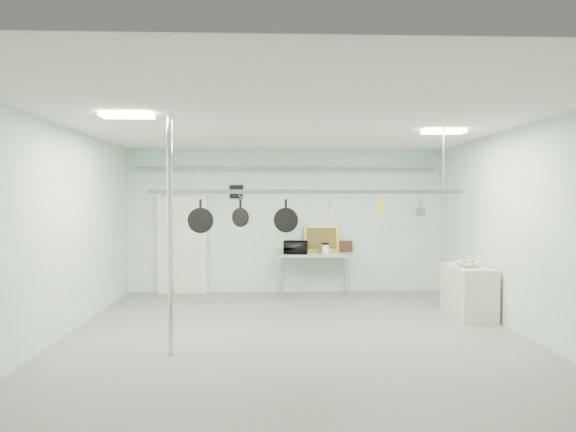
{
  "coord_description": "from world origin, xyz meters",
  "views": [
    {
      "loc": [
        -0.39,
        -7.49,
        2.08
      ],
      "look_at": [
        -0.06,
        1.0,
        1.81
      ],
      "focal_mm": 32.0,
      "sensor_mm": 36.0,
      "label": 1
    }
  ],
  "objects_px": {
    "chrome_pole": "(170,235)",
    "microwave": "(296,247)",
    "skillet_left": "(201,216)",
    "skillet_right": "(286,216)",
    "fruit_bowl": "(468,264)",
    "skillet_mid": "(240,212)",
    "coffee_canister": "(325,249)",
    "side_cabinet": "(468,292)",
    "pot_rack": "(307,190)",
    "prep_table": "(314,257)"
  },
  "relations": [
    {
      "from": "coffee_canister",
      "to": "skillet_left",
      "type": "bearing_deg",
      "value": -124.89
    },
    {
      "from": "skillet_left",
      "to": "microwave",
      "type": "bearing_deg",
      "value": 60.87
    },
    {
      "from": "skillet_right",
      "to": "pot_rack",
      "type": "bearing_deg",
      "value": 14.41
    },
    {
      "from": "prep_table",
      "to": "side_cabinet",
      "type": "height_order",
      "value": "prep_table"
    },
    {
      "from": "prep_table",
      "to": "pot_rack",
      "type": "bearing_deg",
      "value": -96.91
    },
    {
      "from": "prep_table",
      "to": "pot_rack",
      "type": "relative_size",
      "value": 0.33
    },
    {
      "from": "side_cabinet",
      "to": "skillet_left",
      "type": "distance_m",
      "value": 4.89
    },
    {
      "from": "skillet_mid",
      "to": "skillet_right",
      "type": "height_order",
      "value": "same"
    },
    {
      "from": "skillet_left",
      "to": "skillet_mid",
      "type": "distance_m",
      "value": 0.6
    },
    {
      "from": "prep_table",
      "to": "side_cabinet",
      "type": "xyz_separation_m",
      "value": [
        2.55,
        -2.2,
        -0.38
      ]
    },
    {
      "from": "prep_table",
      "to": "side_cabinet",
      "type": "distance_m",
      "value": 3.39
    },
    {
      "from": "fruit_bowl",
      "to": "skillet_mid",
      "type": "xyz_separation_m",
      "value": [
        -3.91,
        -1.01,
        0.94
      ]
    },
    {
      "from": "coffee_canister",
      "to": "chrome_pole",
      "type": "bearing_deg",
      "value": -121.58
    },
    {
      "from": "side_cabinet",
      "to": "skillet_mid",
      "type": "height_order",
      "value": "skillet_mid"
    },
    {
      "from": "fruit_bowl",
      "to": "prep_table",
      "type": "bearing_deg",
      "value": 137.55
    },
    {
      "from": "microwave",
      "to": "skillet_right",
      "type": "distance_m",
      "value": 3.37
    },
    {
      "from": "chrome_pole",
      "to": "microwave",
      "type": "distance_m",
      "value": 4.61
    },
    {
      "from": "chrome_pole",
      "to": "skillet_right",
      "type": "height_order",
      "value": "chrome_pole"
    },
    {
      "from": "pot_rack",
      "to": "microwave",
      "type": "bearing_deg",
      "value": 89.93
    },
    {
      "from": "chrome_pole",
      "to": "fruit_bowl",
      "type": "relative_size",
      "value": 7.86
    },
    {
      "from": "prep_table",
      "to": "microwave",
      "type": "height_order",
      "value": "microwave"
    },
    {
      "from": "chrome_pole",
      "to": "skillet_right",
      "type": "relative_size",
      "value": 6.29
    },
    {
      "from": "pot_rack",
      "to": "side_cabinet",
      "type": "bearing_deg",
      "value": 20.45
    },
    {
      "from": "fruit_bowl",
      "to": "side_cabinet",
      "type": "bearing_deg",
      "value": 58.57
    },
    {
      "from": "side_cabinet",
      "to": "pot_rack",
      "type": "height_order",
      "value": "pot_rack"
    },
    {
      "from": "chrome_pole",
      "to": "microwave",
      "type": "relative_size",
      "value": 6.35
    },
    {
      "from": "pot_rack",
      "to": "fruit_bowl",
      "type": "height_order",
      "value": "pot_rack"
    },
    {
      "from": "chrome_pole",
      "to": "fruit_bowl",
      "type": "bearing_deg",
      "value": 21.76
    },
    {
      "from": "skillet_left",
      "to": "coffee_canister",
      "type": "bearing_deg",
      "value": 52.41
    },
    {
      "from": "pot_rack",
      "to": "fruit_bowl",
      "type": "bearing_deg",
      "value": 19.3
    },
    {
      "from": "chrome_pole",
      "to": "pot_rack",
      "type": "distance_m",
      "value": 2.19
    },
    {
      "from": "side_cabinet",
      "to": "coffee_canister",
      "type": "distance_m",
      "value": 3.19
    },
    {
      "from": "pot_rack",
      "to": "skillet_left",
      "type": "height_order",
      "value": "pot_rack"
    },
    {
      "from": "skillet_mid",
      "to": "fruit_bowl",
      "type": "bearing_deg",
      "value": 41.43
    },
    {
      "from": "side_cabinet",
      "to": "fruit_bowl",
      "type": "xyz_separation_m",
      "value": [
        -0.05,
        -0.09,
        0.5
      ]
    },
    {
      "from": "coffee_canister",
      "to": "side_cabinet",
      "type": "bearing_deg",
      "value": -42.88
    },
    {
      "from": "side_cabinet",
      "to": "fruit_bowl",
      "type": "distance_m",
      "value": 0.51
    },
    {
      "from": "skillet_left",
      "to": "skillet_right",
      "type": "height_order",
      "value": "same"
    },
    {
      "from": "skillet_left",
      "to": "skillet_mid",
      "type": "height_order",
      "value": "same"
    },
    {
      "from": "chrome_pole",
      "to": "prep_table",
      "type": "height_order",
      "value": "chrome_pole"
    },
    {
      "from": "pot_rack",
      "to": "microwave",
      "type": "distance_m",
      "value": 3.47
    },
    {
      "from": "fruit_bowl",
      "to": "skillet_mid",
      "type": "distance_m",
      "value": 4.15
    },
    {
      "from": "skillet_left",
      "to": "skillet_right",
      "type": "relative_size",
      "value": 1.0
    },
    {
      "from": "skillet_left",
      "to": "prep_table",
      "type": "bearing_deg",
      "value": 55.89
    },
    {
      "from": "pot_rack",
      "to": "prep_table",
      "type": "bearing_deg",
      "value": 83.09
    },
    {
      "from": "pot_rack",
      "to": "coffee_canister",
      "type": "distance_m",
      "value": 3.52
    },
    {
      "from": "skillet_right",
      "to": "microwave",
      "type": "bearing_deg",
      "value": 98.68
    },
    {
      "from": "prep_table",
      "to": "skillet_left",
      "type": "bearing_deg",
      "value": -121.41
    },
    {
      "from": "coffee_canister",
      "to": "fruit_bowl",
      "type": "xyz_separation_m",
      "value": [
        2.25,
        -2.23,
        -0.05
      ]
    },
    {
      "from": "prep_table",
      "to": "skillet_mid",
      "type": "distance_m",
      "value": 3.74
    }
  ]
}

